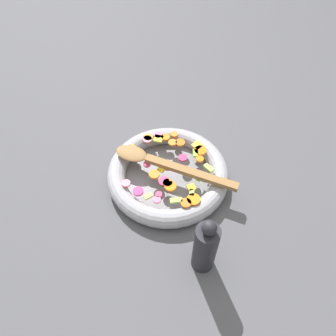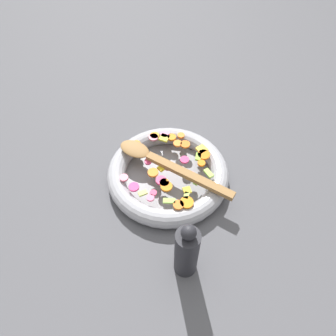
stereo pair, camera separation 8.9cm
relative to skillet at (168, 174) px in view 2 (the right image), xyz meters
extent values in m
plane|color=#4C4C51|center=(0.00, 0.00, -0.02)|extent=(4.00, 4.00, 0.00)
cylinder|color=slate|center=(0.00, 0.00, -0.02)|extent=(0.29, 0.29, 0.01)
torus|color=#9E9EA5|center=(0.00, 0.00, 0.00)|extent=(0.34, 0.34, 0.05)
cylinder|color=orange|center=(-0.02, 0.12, 0.03)|extent=(0.04, 0.04, 0.01)
cylinder|color=orange|center=(-0.04, -0.01, 0.03)|extent=(0.04, 0.04, 0.01)
cylinder|color=orange|center=(-0.02, -0.05, 0.03)|extent=(0.03, 0.03, 0.01)
cylinder|color=orange|center=(0.11, 0.03, 0.03)|extent=(0.05, 0.05, 0.01)
cylinder|color=orange|center=(0.09, 0.00, 0.03)|extent=(0.03, 0.03, 0.01)
cylinder|color=orange|center=(0.01, -0.12, 0.03)|extent=(0.03, 0.03, 0.01)
cylinder|color=orange|center=(0.03, 0.11, 0.03)|extent=(0.04, 0.04, 0.01)
cylinder|color=orange|center=(-0.08, 0.10, 0.03)|extent=(0.04, 0.04, 0.01)
cylinder|color=orange|center=(0.03, -0.12, 0.03)|extent=(0.05, 0.05, 0.01)
cylinder|color=orange|center=(0.04, 0.08, 0.03)|extent=(0.03, 0.03, 0.01)
cylinder|color=orange|center=(0.06, 0.11, 0.03)|extent=(0.03, 0.03, 0.01)
cylinder|color=#D56218|center=(0.06, 0.08, 0.03)|extent=(0.03, 0.03, 0.01)
cylinder|color=orange|center=(-0.01, -0.06, 0.03)|extent=(0.03, 0.03, 0.01)
cube|color=#95D24E|center=(0.07, -0.06, 0.03)|extent=(0.03, 0.03, 0.01)
cube|color=#9ECF53|center=(0.10, -0.04, 0.03)|extent=(0.02, 0.03, 0.01)
cube|color=#95BD51|center=(-0.01, -0.11, 0.03)|extent=(0.03, 0.02, 0.01)
cube|color=#88C139|center=(0.09, 0.02, 0.03)|extent=(0.02, 0.03, 0.01)
cube|color=#B6CC63|center=(-0.08, -0.07, 0.03)|extent=(0.03, 0.02, 0.01)
cube|color=#A6C852|center=(0.03, -0.10, 0.03)|extent=(0.02, 0.02, 0.01)
cylinder|color=#DA6694|center=(0.01, 0.12, 0.03)|extent=(0.03, 0.03, 0.01)
cylinder|color=pink|center=(-0.12, -0.02, 0.03)|extent=(0.03, 0.03, 0.01)
cylinder|color=#D63562|center=(-0.02, -0.04, 0.03)|extent=(0.04, 0.04, 0.01)
cylinder|color=pink|center=(-0.02, 0.12, 0.03)|extent=(0.03, 0.03, 0.01)
cylinder|color=#C72B6A|center=(-0.10, -0.05, 0.03)|extent=(0.04, 0.04, 0.01)
cylinder|color=pink|center=(-0.06, 0.06, 0.03)|extent=(0.03, 0.03, 0.01)
cylinder|color=#C9365E|center=(-0.05, -0.08, 0.03)|extent=(0.02, 0.02, 0.01)
cylinder|color=#E37983|center=(0.00, 0.00, 0.03)|extent=(0.02, 0.02, 0.01)
cylinder|color=pink|center=(0.06, -0.03, 0.03)|extent=(0.02, 0.02, 0.01)
cylinder|color=#C42F63|center=(0.05, 0.02, 0.03)|extent=(0.04, 0.04, 0.01)
cylinder|color=#CA3561|center=(-0.05, 0.03, 0.03)|extent=(0.02, 0.02, 0.01)
cylinder|color=pink|center=(-0.06, -0.09, 0.03)|extent=(0.02, 0.02, 0.01)
cube|color=yellow|center=(0.01, 0.11, 0.03)|extent=(0.04, 0.04, 0.01)
cube|color=yellow|center=(0.11, 0.05, 0.03)|extent=(0.04, 0.04, 0.01)
cube|color=gold|center=(0.04, -0.08, 0.03)|extent=(0.02, 0.02, 0.01)
cube|color=yellow|center=(-0.02, 0.00, 0.03)|extent=(0.03, 0.03, 0.01)
cube|color=yellow|center=(-0.07, 0.07, 0.03)|extent=(0.02, 0.02, 0.01)
cube|color=olive|center=(0.05, -0.04, 0.04)|extent=(0.21, 0.19, 0.01)
ellipsoid|color=olive|center=(-0.08, 0.07, 0.04)|extent=(0.10, 0.10, 0.01)
cylinder|color=#232328|center=(0.00, -0.26, 0.06)|extent=(0.05, 0.05, 0.16)
sphere|color=#232328|center=(0.00, -0.26, 0.15)|extent=(0.03, 0.03, 0.03)
camera|label=1|loc=(-0.17, -0.52, 0.73)|focal=35.00mm
camera|label=2|loc=(-0.09, -0.54, 0.73)|focal=35.00mm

